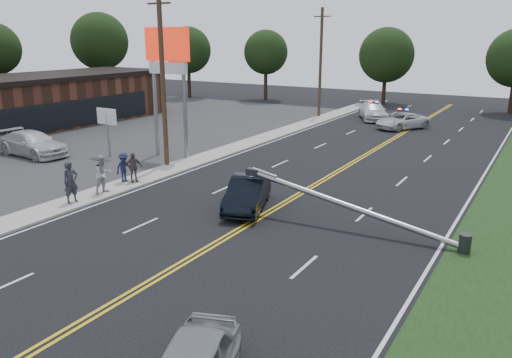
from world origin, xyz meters
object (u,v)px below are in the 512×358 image
Objects in this scene: bystander_c at (124,167)px; utility_pole_far at (321,63)px; fallen_streetlight at (360,210)px; emergency_a at (402,121)px; crashed_sedan at (247,193)px; utility_pole_mid at (163,80)px; small_sign at (107,121)px; bystander_d at (133,167)px; bystander_b at (103,174)px; emergency_b at (373,111)px; bystander_a at (71,182)px; parked_car at (33,144)px; pylon_sign at (168,61)px.

utility_pole_far is at bearing 6.19° from bystander_c.
utility_pole_far is 26.30m from bystander_c.
emergency_a is at bearing 101.43° from fallen_streetlight.
crashed_sedan is at bearing -72.64° from utility_pole_far.
utility_pole_far is at bearing 117.24° from fallen_streetlight.
emergency_a is at bearing 66.54° from utility_pole_mid.
small_sign is 7.02m from bystander_d.
utility_pole_far is 5.36× the size of bystander_b.
fallen_streetlight is 0.94× the size of utility_pole_far.
emergency_b is 2.78× the size of bystander_a.
fallen_streetlight is 12.44m from bystander_b.
bystander_c is (-7.56, -0.04, 0.18)m from crashed_sedan.
fallen_streetlight is at bearing -63.13° from bystander_a.
emergency_a is at bearing -36.52° from parked_car.
bystander_d is at bearing -95.49° from parked_car.
bystander_b is (1.09, -5.87, -4.03)m from utility_pole_mid.
bystander_a is at bearing -53.07° from small_sign.
utility_pole_mid is 5.36× the size of bystander_b.
emergency_b is 31.11m from bystander_a.
bystander_c is at bearing -36.56° from small_sign.
parked_car is at bearing -151.67° from pylon_sign.
utility_pole_mid reaches higher than bystander_a.
parked_car is 10.98m from bystander_b.
pylon_sign is at bearing -88.49° from emergency_a.
emergency_a is at bearing -5.06° from bystander_a.
bystander_d is (10.26, -1.43, 0.13)m from parked_car.
utility_pole_mid is at bearing 18.14° from bystander_b.
bystander_b reaches higher than emergency_b.
emergency_a is (17.87, 22.08, -0.13)m from parked_car.
bystander_b is 1.18× the size of bystander_d.
small_sign is 1.96× the size of bystander_d.
utility_pole_far is at bearing 86.28° from pylon_sign.
bystander_a is at bearing -74.95° from emergency_a.
fallen_streetlight is 22.74m from parked_car.
crashed_sedan is 0.93× the size of emergency_a.
parked_car is (-22.68, 1.69, -0.14)m from fallen_streetlight.
emergency_b is at bearing 167.32° from emergency_a.
emergency_b is 27.51m from bystander_c.
utility_pole_mid reaches higher than fallen_streetlight.
pylon_sign reaches higher than emergency_b.
parked_car is 1.01× the size of emergency_b.
crashed_sedan is 2.26× the size of bystander_a.
small_sign is at bearing 142.14° from crashed_sedan.
bystander_a is at bearing -163.61° from fallen_streetlight.
utility_pole_far is at bearing 77.69° from small_sign.
bystander_c reaches higher than emergency_b.
bystander_b reaches higher than bystander_d.
bystander_a is at bearing -124.65° from emergency_b.
utility_pole_mid is 2.13× the size of emergency_a.
emergency_b is 2.86× the size of bystander_b.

